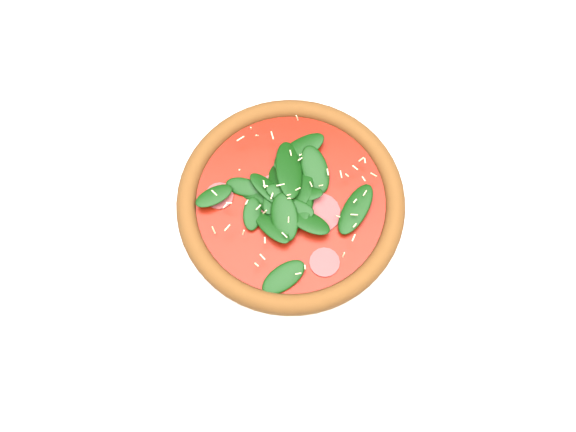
{
  "coord_description": "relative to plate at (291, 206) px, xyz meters",
  "views": [
    {
      "loc": [
        -0.03,
        -0.2,
        1.48
      ],
      "look_at": [
        -0.03,
        0.06,
        0.77
      ],
      "focal_mm": 40.0,
      "sensor_mm": 36.0,
      "label": 1
    }
  ],
  "objects": [
    {
      "name": "ground",
      "position": [
        0.02,
        -0.07,
        -0.76
      ],
      "size": [
        6.0,
        6.0,
        0.0
      ],
      "primitive_type": "plane",
      "color": "brown",
      "rests_on": "ground"
    },
    {
      "name": "dining_table",
      "position": [
        0.02,
        -0.07,
        -0.11
      ],
      "size": [
        1.21,
        0.81,
        0.75
      ],
      "color": "white",
      "rests_on": "ground"
    },
    {
      "name": "plate",
      "position": [
        0.0,
        0.0,
        0.0
      ],
      "size": [
        0.31,
        0.31,
        0.01
      ],
      "color": "silver",
      "rests_on": "dining_table"
    },
    {
      "name": "pizza",
      "position": [
        0.0,
        0.0,
        0.02
      ],
      "size": [
        0.32,
        0.32,
        0.03
      ],
      "rotation": [
        0.0,
        0.0,
        0.2
      ],
      "color": "brown",
      "rests_on": "plate"
    }
  ]
}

